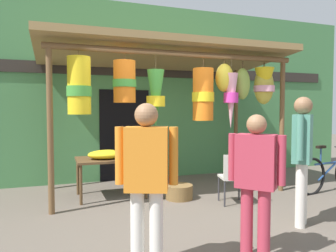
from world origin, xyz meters
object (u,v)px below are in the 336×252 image
(folding_chair, at_px, (234,174))
(customer_foreground, at_px, (256,175))
(parked_bicycle, at_px, (330,173))
(display_table, at_px, (111,162))
(wicker_basket_by_table, at_px, (179,192))
(flower_heap_on_table, at_px, (107,154))
(vendor_in_orange, at_px, (147,174))
(passerby_at_right, at_px, (302,149))

(folding_chair, bearing_deg, customer_foreground, -114.47)
(parked_bicycle, distance_m, customer_foreground, 3.59)
(display_table, height_order, wicker_basket_by_table, display_table)
(flower_heap_on_table, bearing_deg, vendor_in_orange, -91.24)
(folding_chair, bearing_deg, display_table, 147.20)
(passerby_at_right, bearing_deg, folding_chair, 107.39)
(wicker_basket_by_table, distance_m, vendor_in_orange, 2.75)
(folding_chair, xyz_separation_m, parked_bicycle, (2.20, 0.14, -0.16))
(flower_heap_on_table, distance_m, customer_foreground, 3.06)
(folding_chair, bearing_deg, vendor_in_orange, -139.33)
(parked_bicycle, bearing_deg, flower_heap_on_table, 166.98)
(display_table, relative_size, vendor_in_orange, 0.74)
(wicker_basket_by_table, distance_m, customer_foreground, 2.49)
(flower_heap_on_table, bearing_deg, folding_chair, -29.88)
(flower_heap_on_table, distance_m, vendor_in_orange, 2.79)
(wicker_basket_by_table, bearing_deg, vendor_in_orange, -118.34)
(display_table, bearing_deg, parked_bicycle, -14.32)
(flower_heap_on_table, bearing_deg, passerby_at_right, -44.67)
(customer_foreground, bearing_deg, passerby_at_right, 27.97)
(vendor_in_orange, bearing_deg, wicker_basket_by_table, 61.66)
(wicker_basket_by_table, xyz_separation_m, vendor_in_orange, (-1.24, -2.30, 0.84))
(flower_heap_on_table, xyz_separation_m, parked_bicycle, (4.10, -0.95, -0.43))
(parked_bicycle, bearing_deg, display_table, 165.68)
(folding_chair, distance_m, customer_foreground, 1.97)
(display_table, bearing_deg, passerby_at_right, -46.76)
(passerby_at_right, bearing_deg, customer_foreground, -152.03)
(flower_heap_on_table, distance_m, passerby_at_right, 3.19)
(parked_bicycle, bearing_deg, passerby_at_right, -145.13)
(wicker_basket_by_table, bearing_deg, display_table, 153.23)
(display_table, distance_m, flower_heap_on_table, 0.19)
(display_table, distance_m, customer_foreground, 3.11)
(customer_foreground, bearing_deg, vendor_in_orange, 176.66)
(vendor_in_orange, xyz_separation_m, customer_foreground, (1.16, -0.07, -0.07))
(flower_heap_on_table, relative_size, vendor_in_orange, 0.39)
(display_table, xyz_separation_m, parked_bicycle, (4.02, -1.03, -0.28))
(display_table, distance_m, parked_bicycle, 4.16)
(display_table, distance_m, vendor_in_orange, 2.88)
(parked_bicycle, height_order, customer_foreground, customer_foreground)
(parked_bicycle, height_order, vendor_in_orange, vendor_in_orange)
(display_table, relative_size, folding_chair, 1.44)
(flower_heap_on_table, relative_size, customer_foreground, 0.42)
(wicker_basket_by_table, xyz_separation_m, passerby_at_right, (1.08, -1.76, 0.91))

